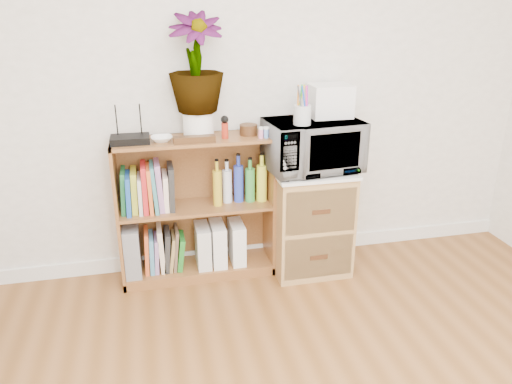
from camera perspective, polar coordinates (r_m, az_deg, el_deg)
name	(u,v)px	position (r m, az deg, el deg)	size (l,w,h in m)	color
skirting_board	(245,251)	(3.63, -1.26, -6.79)	(4.00, 0.02, 0.10)	white
bookshelf	(196,209)	(3.27, -6.85, -1.94)	(1.00, 0.30, 0.95)	brown
wicker_unit	(309,221)	(3.40, 6.06, -3.27)	(0.50, 0.45, 0.70)	#9E7542
microwave	(313,145)	(3.21, 6.48, 5.32)	(0.58, 0.39, 0.32)	white
pen_cup	(302,115)	(3.04, 5.31, 8.77)	(0.11, 0.11, 0.12)	silver
small_appliance	(330,101)	(3.27, 8.42, 10.29)	(0.26, 0.22, 0.21)	white
router	(130,139)	(3.08, -14.19, 5.85)	(0.23, 0.16, 0.04)	black
white_bowl	(162,139)	(3.07, -10.74, 5.99)	(0.13, 0.13, 0.03)	white
plant_pot	(198,125)	(3.12, -6.60, 7.67)	(0.19, 0.19, 0.16)	white
potted_plant	(196,63)	(3.05, -6.90, 14.43)	(0.32, 0.32, 0.58)	#36692A
trinket_box	(194,139)	(3.01, -7.05, 5.99)	(0.25, 0.06, 0.04)	#37210F
kokeshi_doll	(225,131)	(3.09, -3.58, 7.02)	(0.04, 0.04, 0.10)	#A72614
wooden_bowl	(248,130)	(3.17, -0.87, 7.14)	(0.11, 0.11, 0.07)	#3C1F10
paint_jars	(266,133)	(3.09, 1.16, 6.72)	(0.11, 0.04, 0.06)	#D1747D
file_box	(132,248)	(3.36, -13.97, -6.27)	(0.10, 0.27, 0.33)	gray
magazine_holder_left	(203,245)	(3.38, -6.10, -6.08)	(0.09, 0.23, 0.28)	silver
magazine_holder_mid	(218,243)	(3.39, -4.39, -5.87)	(0.09, 0.23, 0.29)	white
magazine_holder_right	(237,242)	(3.41, -2.21, -5.71)	(0.09, 0.23, 0.28)	white
cookbooks	(148,189)	(3.20, -12.24, 0.32)	(0.34, 0.20, 0.31)	#1E713B
liquor_bottles	(246,180)	(3.25, -1.19, 1.35)	(0.44, 0.07, 0.32)	gold
lower_books	(163,250)	(3.38, -10.53, -6.54)	(0.27, 0.19, 0.30)	#D45425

